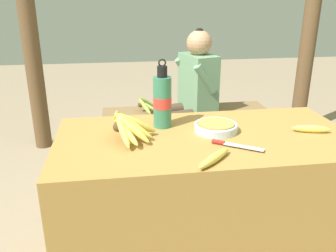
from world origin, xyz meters
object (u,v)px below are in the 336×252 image
object	(u,v)px
banana_bunch_ripe	(128,125)
serving_bowl	(216,127)
water_bottle	(162,101)
loose_banana_side	(311,129)
knife	(230,144)
support_post_near	(28,19)
seated_vendor	(193,87)
support_post_far	(312,16)
loose_banana_front	(214,158)
banana_bunch_green	(145,104)
wooden_bench	(186,118)

from	to	relation	value
banana_bunch_ripe	serving_bowl	distance (m)	0.43
serving_bowl	banana_bunch_ripe	bearing A→B (deg)	-174.43
banana_bunch_ripe	serving_bowl	xyz separation A→B (m)	(0.42, 0.04, -0.05)
water_bottle	loose_banana_side	world-z (taller)	water_bottle
knife	support_post_near	bearing A→B (deg)	156.65
serving_bowl	loose_banana_side	size ratio (longest dim) A/B	1.14
seated_vendor	support_post_far	xyz separation A→B (m)	(1.23, 0.49, 0.51)
loose_banana_side	knife	bearing A→B (deg)	-166.67
water_bottle	support_post_far	xyz separation A→B (m)	(1.62, 1.57, 0.30)
support_post_far	serving_bowl	bearing A→B (deg)	-129.31
serving_bowl	loose_banana_front	bearing A→B (deg)	-106.57
loose_banana_side	banana_bunch_green	size ratio (longest dim) A/B	0.64
banana_bunch_ripe	support_post_near	xyz separation A→B (m)	(-0.75, 1.72, 0.36)
serving_bowl	knife	bearing A→B (deg)	-86.04
loose_banana_front	wooden_bench	distance (m)	1.62
knife	banana_bunch_green	distance (m)	1.46
serving_bowl	support_post_far	distance (m)	2.20
support_post_near	loose_banana_front	bearing A→B (deg)	-61.69
loose_banana_front	wooden_bench	world-z (taller)	loose_banana_front
seated_vendor	serving_bowl	bearing A→B (deg)	66.63
loose_banana_front	loose_banana_side	bearing A→B (deg)	24.07
loose_banana_front	seated_vendor	xyz separation A→B (m)	(0.24, 1.51, -0.10)
support_post_near	seated_vendor	bearing A→B (deg)	-20.37
banana_bunch_ripe	water_bottle	size ratio (longest dim) A/B	0.93
knife	seated_vendor	size ratio (longest dim) A/B	0.18
loose_banana_front	banana_bunch_green	world-z (taller)	loose_banana_front
support_post_near	banana_bunch_green	bearing A→B (deg)	-25.60
knife	support_post_near	distance (m)	2.25
serving_bowl	seated_vendor	xyz separation A→B (m)	(0.14, 1.19, -0.11)
seated_vendor	support_post_far	distance (m)	1.42
knife	seated_vendor	bearing A→B (deg)	118.61
seated_vendor	loose_banana_front	bearing A→B (deg)	64.49
loose_banana_side	support_post_near	size ratio (longest dim) A/B	0.08
wooden_bench	support_post_near	bearing A→B (deg)	160.74
loose_banana_side	seated_vendor	size ratio (longest dim) A/B	0.17
support_post_near	loose_banana_side	bearing A→B (deg)	-47.23
loose_banana_front	knife	bearing A→B (deg)	51.95
wooden_bench	loose_banana_side	bearing A→B (deg)	-74.98
water_bottle	loose_banana_side	bearing A→B (deg)	-15.06
seated_vendor	banana_bunch_green	xyz separation A→B (m)	(-0.39, 0.04, -0.14)
loose_banana_side	knife	xyz separation A→B (m)	(-0.44, -0.10, -0.01)
support_post_near	support_post_far	distance (m)	2.55
loose_banana_side	seated_vendor	distance (m)	1.31
serving_bowl	support_post_near	xyz separation A→B (m)	(-1.18, 1.68, 0.41)
seated_vendor	loose_banana_side	bearing A→B (deg)	87.13
water_bottle	seated_vendor	size ratio (longest dim) A/B	0.31
banana_bunch_ripe	banana_bunch_green	bearing A→B (deg)	82.06
banana_bunch_green	support_post_far	bearing A→B (deg)	15.41
banana_bunch_green	seated_vendor	bearing A→B (deg)	-6.49
banana_bunch_ripe	support_post_far	bearing A→B (deg)	43.73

